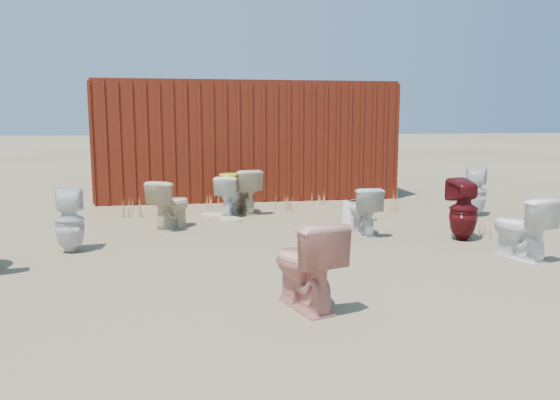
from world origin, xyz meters
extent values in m
plane|color=brown|center=(0.00, 0.00, 0.00)|extent=(100.00, 100.00, 0.00)
cube|color=#540F0E|center=(0.00, 5.20, 1.20)|extent=(6.00, 2.40, 2.40)
imported|color=tan|center=(-0.24, -2.14, 0.40)|extent=(0.66, 0.88, 0.79)
imported|color=silver|center=(1.23, 0.71, 0.35)|extent=(0.40, 0.69, 0.70)
imported|color=#500D11|center=(2.46, 0.14, 0.42)|extent=(0.42, 0.43, 0.85)
imported|color=white|center=(2.63, -0.91, 0.38)|extent=(0.59, 0.82, 0.76)
imported|color=silver|center=(-2.70, 0.33, 0.39)|extent=(0.40, 0.40, 0.79)
imported|color=beige|center=(-0.25, 2.80, 0.39)|extent=(0.57, 0.83, 0.78)
imported|color=beige|center=(-1.51, 1.63, 0.37)|extent=(0.75, 0.83, 0.74)
imported|color=white|center=(-0.54, 2.64, 0.34)|extent=(0.59, 0.76, 0.69)
imported|color=silver|center=(3.60, 1.87, 0.41)|extent=(0.51, 0.52, 0.82)
ellipsoid|color=gold|center=(-0.54, 2.64, 0.70)|extent=(0.35, 0.43, 0.02)
cube|color=white|center=(1.47, 1.69, 0.17)|extent=(0.54, 0.39, 0.35)
ellipsoid|color=#BDB389|center=(-0.57, 2.18, 0.01)|extent=(0.55, 0.61, 0.02)
ellipsoid|color=beige|center=(-0.84, 2.65, 0.01)|extent=(0.53, 0.58, 0.02)
cone|color=#AE8545|center=(-2.19, 2.84, 0.16)|extent=(0.36, 0.36, 0.32)
cone|color=#AE8545|center=(0.46, 2.96, 0.13)|extent=(0.32, 0.32, 0.25)
cone|color=#AE8545|center=(2.44, 2.41, 0.18)|extent=(0.36, 0.36, 0.36)
cone|color=#AE8545|center=(-0.76, 3.50, 0.15)|extent=(0.30, 0.30, 0.29)
cone|color=#AE8545|center=(1.22, 3.50, 0.14)|extent=(0.34, 0.34, 0.28)
cone|color=#AE8545|center=(2.77, 0.30, 0.10)|extent=(0.28, 0.28, 0.21)
camera|label=1|loc=(-1.22, -6.67, 1.65)|focal=35.00mm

